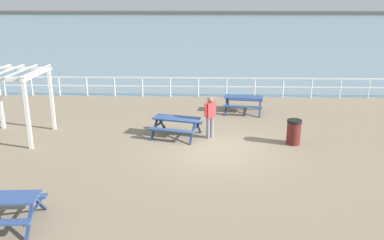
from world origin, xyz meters
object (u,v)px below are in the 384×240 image
(visitor, at_px, (210,115))
(lattice_pergola, at_px, (10,88))
(picnic_table_mid_centre, at_px, (176,122))
(litter_bin, at_px, (294,132))
(picnic_table_near_right, at_px, (1,204))
(picnic_table_near_left, at_px, (244,100))

(visitor, height_order, lattice_pergola, lattice_pergola)
(picnic_table_mid_centre, relative_size, litter_bin, 2.25)
(picnic_table_mid_centre, relative_size, visitor, 1.29)
(visitor, relative_size, lattice_pergola, 0.61)
(visitor, xyz_separation_m, litter_bin, (3.13, -0.57, -0.47))
(picnic_table_near_right, xyz_separation_m, picnic_table_mid_centre, (3.81, 6.59, 0.00))
(picnic_table_near_left, bearing_deg, picnic_table_mid_centre, -121.70)
(visitor, bearing_deg, litter_bin, -136.88)
(picnic_table_near_left, xyz_separation_m, lattice_pergola, (-9.26, -3.82, 1.41))
(picnic_table_near_right, bearing_deg, picnic_table_mid_centre, 55.96)
(lattice_pergola, bearing_deg, picnic_table_near_left, 24.48)
(picnic_table_mid_centre, height_order, lattice_pergola, lattice_pergola)
(litter_bin, bearing_deg, lattice_pergola, 177.94)
(picnic_table_near_left, distance_m, picnic_table_near_right, 12.14)
(visitor, distance_m, lattice_pergola, 7.70)
(lattice_pergola, distance_m, litter_bin, 10.87)
(picnic_table_near_left, height_order, picnic_table_mid_centre, same)
(picnic_table_near_right, bearing_deg, visitor, 47.51)
(lattice_pergola, relative_size, litter_bin, 2.84)
(picnic_table_mid_centre, bearing_deg, lattice_pergola, -161.65)
(picnic_table_near_right, relative_size, picnic_table_mid_centre, 0.89)
(picnic_table_near_right, bearing_deg, lattice_pergola, 107.73)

